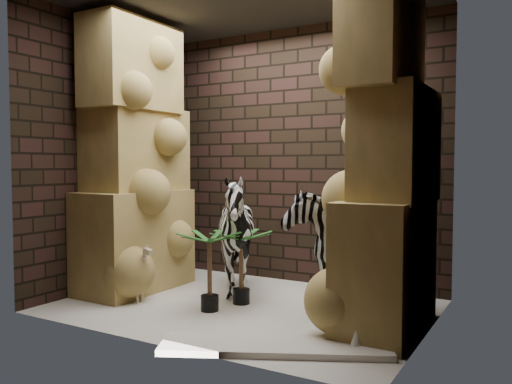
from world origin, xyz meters
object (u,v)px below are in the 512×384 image
Objects in this scene: zebra_right at (327,235)px; zebra_left at (237,242)px; palm_back at (210,271)px; surfboard at (275,346)px; giraffe_toy at (135,272)px; palm_front at (241,267)px.

zebra_right reaches higher than zebra_left.
zebra_right reaches higher than palm_back.
surfboard is at bearing -96.14° from zebra_right.
giraffe_toy is 1.09m from palm_front.
palm_front is 0.43× the size of surfboard.
zebra_right is at bearing 27.11° from zebra_left.
palm_front is at bearing -160.97° from zebra_right.
giraffe_toy is (-0.81, -0.67, -0.27)m from zebra_left.
zebra_left is at bearing 132.25° from palm_front.
zebra_left is (-0.91, -0.25, -0.11)m from zebra_right.
surfboard is (0.89, -0.96, -0.35)m from palm_front.
palm_back reaches higher than giraffe_toy.
surfboard is at bearing -35.81° from zebra_left.
palm_front is at bearing 34.00° from giraffe_toy.
zebra_right is 1.98m from giraffe_toy.
zebra_left reaches higher than surfboard.
zebra_left is 1.72× the size of palm_front.
zebra_right reaches higher than giraffe_toy.
palm_front is (0.98, 0.47, 0.07)m from giraffe_toy.
zebra_left is 2.09× the size of giraffe_toy.
palm_front reaches higher than surfboard.
giraffe_toy is 0.82× the size of palm_front.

